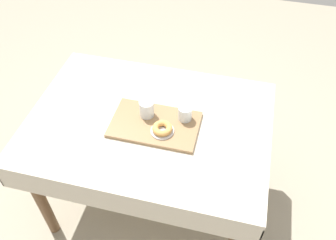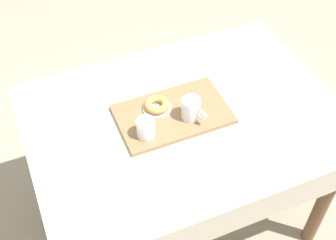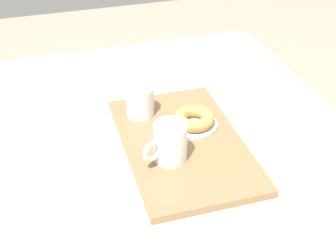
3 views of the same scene
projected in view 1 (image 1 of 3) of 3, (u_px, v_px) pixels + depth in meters
name	position (u px, v px, depth m)	size (l,w,h in m)	color
ground_plane	(153.00, 197.00, 2.47)	(6.00, 6.00, 0.00)	gray
dining_table	(149.00, 134.00, 1.99)	(1.29, 0.93, 0.77)	beige
serving_tray	(155.00, 124.00, 1.88)	(0.46, 0.28, 0.02)	olive
tea_mug_left	(147.00, 109.00, 1.88)	(0.08, 0.11, 0.09)	white
water_glass_near	(185.00, 113.00, 1.86)	(0.07, 0.07, 0.08)	white
donut_plate_left	(162.00, 131.00, 1.83)	(0.12, 0.12, 0.01)	silver
sugar_donut_left	(162.00, 128.00, 1.81)	(0.10, 0.10, 0.03)	tan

